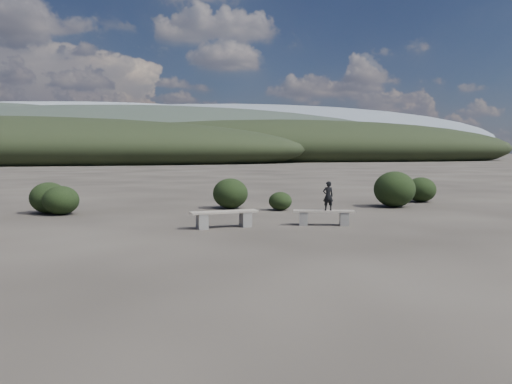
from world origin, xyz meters
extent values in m
plane|color=#292520|center=(0.00, 0.00, 0.00)|extent=(1200.00, 1200.00, 0.00)
cube|color=slate|center=(-2.09, 4.30, 0.22)|extent=(0.32, 0.42, 0.44)
cube|color=slate|center=(-0.79, 4.47, 0.22)|extent=(0.32, 0.42, 0.44)
cube|color=gray|center=(-1.44, 4.38, 0.47)|extent=(2.01, 0.66, 0.05)
cube|color=slate|center=(0.97, 4.36, 0.20)|extent=(0.35, 0.41, 0.40)
cube|color=slate|center=(2.13, 3.99, 0.20)|extent=(0.35, 0.41, 0.40)
cube|color=gray|center=(1.55, 4.17, 0.43)|extent=(1.85, 0.90, 0.05)
imported|color=black|center=(1.66, 4.14, 0.89)|extent=(0.33, 0.22, 0.87)
ellipsoid|color=black|center=(-6.52, 8.69, 0.51)|extent=(1.24, 1.24, 1.02)
ellipsoid|color=black|center=(-0.38, 9.30, 0.59)|extent=(1.37, 1.37, 1.18)
ellipsoid|color=black|center=(1.35, 8.23, 0.35)|extent=(0.87, 0.87, 0.70)
ellipsoid|color=black|center=(6.10, 8.29, 0.71)|extent=(1.63, 1.63, 1.43)
ellipsoid|color=black|center=(8.23, 9.86, 0.55)|extent=(1.31, 1.31, 1.09)
ellipsoid|color=black|center=(-7.00, 9.22, 0.56)|extent=(1.32, 1.32, 1.12)
ellipsoid|color=black|center=(-25.00, 90.00, 2.70)|extent=(110.00, 40.00, 12.00)
ellipsoid|color=black|center=(35.00, 110.00, 3.15)|extent=(120.00, 44.00, 14.00)
ellipsoid|color=#2E3930|center=(0.00, 160.00, 5.40)|extent=(190.00, 64.00, 24.00)
ellipsoid|color=slate|center=(70.00, 300.00, 9.90)|extent=(340.00, 110.00, 44.00)
ellipsoid|color=gray|center=(-30.00, 400.00, 12.60)|extent=(460.00, 140.00, 56.00)
camera|label=1|loc=(-3.78, -9.80, 2.19)|focal=35.00mm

